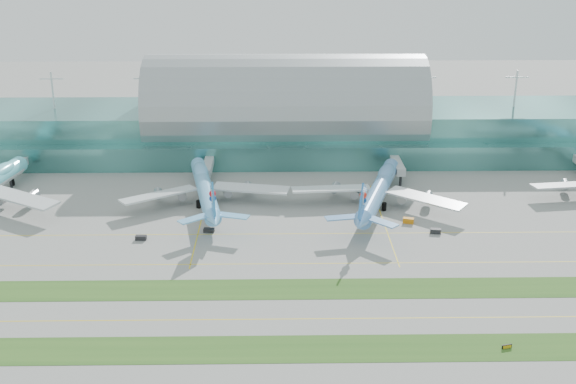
{
  "coord_description": "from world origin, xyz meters",
  "views": [
    {
      "loc": [
        -3.69,
        -176.5,
        96.52
      ],
      "look_at": [
        0.0,
        55.0,
        9.0
      ],
      "focal_mm": 45.0,
      "sensor_mm": 36.0,
      "label": 1
    }
  ],
  "objects_px": {
    "terminal": "(285,121)",
    "airliner_c": "(379,190)",
    "taxiway_sign_east": "(507,347)",
    "airliner_b": "(205,188)"
  },
  "relations": [
    {
      "from": "terminal",
      "to": "airliner_c",
      "type": "distance_m",
      "value": 72.41
    },
    {
      "from": "airliner_c",
      "to": "airliner_b",
      "type": "bearing_deg",
      "value": -165.58
    },
    {
      "from": "terminal",
      "to": "taxiway_sign_east",
      "type": "bearing_deg",
      "value": -71.95
    },
    {
      "from": "airliner_c",
      "to": "taxiway_sign_east",
      "type": "distance_m",
      "value": 95.26
    },
    {
      "from": "airliner_b",
      "to": "taxiway_sign_east",
      "type": "height_order",
      "value": "airliner_b"
    },
    {
      "from": "terminal",
      "to": "airliner_c",
      "type": "height_order",
      "value": "terminal"
    },
    {
      "from": "airliner_b",
      "to": "airliner_c",
      "type": "xyz_separation_m",
      "value": [
        62.57,
        -3.35,
        0.17
      ]
    },
    {
      "from": "airliner_b",
      "to": "airliner_c",
      "type": "distance_m",
      "value": 62.66
    },
    {
      "from": "airliner_c",
      "to": "taxiway_sign_east",
      "type": "relative_size",
      "value": 27.11
    },
    {
      "from": "airliner_b",
      "to": "terminal",
      "type": "bearing_deg",
      "value": 53.13
    }
  ]
}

